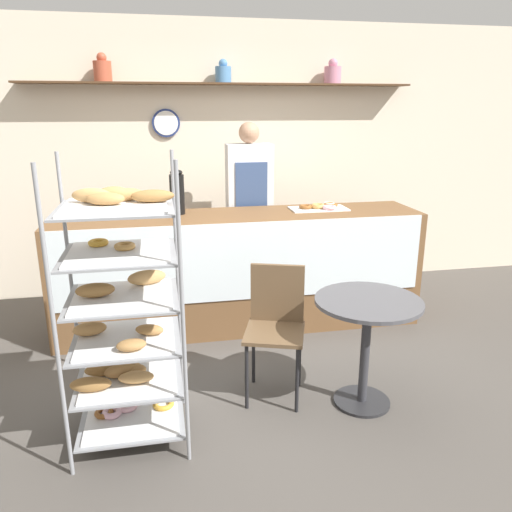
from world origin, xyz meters
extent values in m
plane|color=#4C4742|center=(0.00, 0.00, 0.00)|extent=(14.00, 14.00, 0.00)
cube|color=beige|center=(0.00, 2.21, 1.35)|extent=(10.00, 0.06, 2.70)
cube|color=#4C331E|center=(0.00, 2.06, 2.09)|extent=(3.78, 0.24, 0.02)
cylinder|color=#B24C33|center=(-1.10, 2.06, 2.19)|extent=(0.16, 0.16, 0.18)
sphere|color=#B24C33|center=(-1.10, 2.06, 2.31)|extent=(0.09, 0.09, 0.09)
cylinder|color=#4C7FB2|center=(0.01, 2.06, 2.18)|extent=(0.15, 0.15, 0.15)
sphere|color=#4C7FB2|center=(0.01, 2.06, 2.28)|extent=(0.08, 0.08, 0.08)
cylinder|color=#CC7F99|center=(1.10, 2.06, 2.18)|extent=(0.17, 0.17, 0.16)
sphere|color=#CC7F99|center=(1.10, 2.06, 2.29)|extent=(0.09, 0.09, 0.09)
cylinder|color=navy|center=(-0.55, 2.16, 1.73)|extent=(0.27, 0.03, 0.27)
cylinder|color=white|center=(-0.55, 2.15, 1.73)|extent=(0.23, 0.00, 0.23)
cube|color=brown|center=(0.00, 1.15, 0.50)|extent=(3.14, 0.65, 1.01)
cube|color=silver|center=(0.00, 0.82, 0.69)|extent=(3.01, 0.01, 0.65)
cylinder|color=gray|center=(-1.20, -0.59, 0.83)|extent=(0.02, 0.02, 1.65)
cylinder|color=gray|center=(-0.58, -0.59, 0.83)|extent=(0.02, 0.02, 1.65)
cylinder|color=gray|center=(-1.20, -0.03, 0.83)|extent=(0.02, 0.02, 1.65)
cylinder|color=gray|center=(-0.58, -0.03, 0.83)|extent=(0.02, 0.02, 1.65)
cube|color=gray|center=(-0.89, -0.31, 0.12)|extent=(0.60, 0.54, 0.01)
cube|color=white|center=(-0.89, -0.31, 0.13)|extent=(0.53, 0.48, 0.01)
torus|color=#EAB2C1|center=(-1.01, -0.30, 0.16)|extent=(0.12, 0.12, 0.04)
torus|color=gold|center=(-0.70, -0.26, 0.15)|extent=(0.13, 0.13, 0.03)
torus|color=brown|center=(-1.05, -0.29, 0.15)|extent=(0.11, 0.11, 0.03)
torus|color=#EAB2C1|center=(-0.92, -0.24, 0.15)|extent=(0.13, 0.13, 0.03)
cube|color=gray|center=(-0.89, -0.31, 0.37)|extent=(0.60, 0.54, 0.01)
cube|color=white|center=(-0.89, -0.31, 0.38)|extent=(0.53, 0.48, 0.01)
ellipsoid|color=tan|center=(-0.84, -0.38, 0.42)|extent=(0.20, 0.11, 0.07)
ellipsoid|color=olive|center=(-1.02, -0.27, 0.43)|extent=(0.24, 0.09, 0.08)
ellipsoid|color=olive|center=(-1.08, -0.43, 0.43)|extent=(0.23, 0.09, 0.09)
ellipsoid|color=#B27F47|center=(-0.87, -0.29, 0.42)|extent=(0.18, 0.13, 0.06)
ellipsoid|color=#B27F47|center=(-0.92, -0.30, 0.43)|extent=(0.23, 0.15, 0.08)
cube|color=gray|center=(-0.89, -0.31, 0.62)|extent=(0.60, 0.54, 0.01)
cube|color=white|center=(-0.89, -0.31, 0.64)|extent=(0.53, 0.48, 0.01)
ellipsoid|color=#B27F47|center=(-0.85, -0.48, 0.67)|extent=(0.16, 0.11, 0.06)
ellipsoid|color=#B27F47|center=(-1.09, -0.25, 0.68)|extent=(0.20, 0.12, 0.08)
ellipsoid|color=#B27F47|center=(-0.76, -0.31, 0.67)|extent=(0.18, 0.12, 0.06)
cube|color=gray|center=(-0.89, -0.31, 0.88)|extent=(0.60, 0.54, 0.01)
cube|color=white|center=(-0.89, -0.31, 0.89)|extent=(0.53, 0.48, 0.01)
ellipsoid|color=olive|center=(-1.03, -0.31, 0.93)|extent=(0.21, 0.10, 0.08)
ellipsoid|color=tan|center=(-0.76, -0.16, 0.94)|extent=(0.23, 0.12, 0.09)
cube|color=gray|center=(-0.89, -0.31, 1.13)|extent=(0.60, 0.54, 0.01)
cube|color=white|center=(-0.89, -0.31, 1.14)|extent=(0.53, 0.48, 0.01)
torus|color=gold|center=(-1.01, -0.17, 1.16)|extent=(0.11, 0.11, 0.03)
torus|color=tan|center=(-0.86, -0.27, 1.16)|extent=(0.11, 0.11, 0.03)
cube|color=gray|center=(-0.89, -0.31, 1.38)|extent=(0.60, 0.54, 0.01)
cube|color=white|center=(-0.89, -0.31, 1.39)|extent=(0.53, 0.48, 0.01)
ellipsoid|color=#B27F47|center=(-0.84, -0.22, 1.43)|extent=(0.21, 0.13, 0.07)
ellipsoid|color=tan|center=(-1.01, -0.24, 1.44)|extent=(0.23, 0.13, 0.08)
ellipsoid|color=olive|center=(-0.69, -0.28, 1.43)|extent=(0.23, 0.10, 0.07)
ellipsoid|color=#B27F47|center=(-0.93, -0.31, 1.43)|extent=(0.21, 0.12, 0.07)
ellipsoid|color=#B27F47|center=(-0.90, -0.22, 1.44)|extent=(0.18, 0.10, 0.08)
cube|color=#282833|center=(0.18, 1.63, 0.48)|extent=(0.25, 0.19, 0.96)
cube|color=silver|center=(0.18, 1.63, 1.26)|extent=(0.42, 0.22, 0.60)
cube|color=#334770|center=(0.18, 1.52, 1.15)|extent=(0.30, 0.01, 0.50)
sphere|color=tan|center=(0.18, 1.63, 1.66)|extent=(0.19, 0.19, 0.19)
cylinder|color=#262628|center=(0.59, -0.26, 0.01)|extent=(0.37, 0.37, 0.02)
cylinder|color=#333338|center=(0.59, -0.26, 0.36)|extent=(0.06, 0.06, 0.69)
cylinder|color=#4C4C51|center=(0.59, -0.26, 0.72)|extent=(0.67, 0.67, 0.02)
cylinder|color=black|center=(-0.17, -0.17, 0.23)|extent=(0.02, 0.02, 0.46)
cylinder|color=black|center=(0.13, -0.27, 0.23)|extent=(0.02, 0.02, 0.46)
cylinder|color=black|center=(-0.07, 0.13, 0.23)|extent=(0.02, 0.02, 0.46)
cylinder|color=black|center=(0.24, 0.03, 0.23)|extent=(0.02, 0.02, 0.46)
cube|color=brown|center=(0.03, -0.07, 0.47)|extent=(0.48, 0.48, 0.03)
cube|color=brown|center=(0.09, 0.10, 0.68)|extent=(0.35, 0.14, 0.40)
cylinder|color=black|center=(-0.51, 1.26, 1.17)|extent=(0.12, 0.12, 0.33)
ellipsoid|color=black|center=(-0.51, 1.26, 1.36)|extent=(0.10, 0.10, 0.05)
cube|color=white|center=(0.73, 1.21, 1.01)|extent=(0.50, 0.26, 0.01)
torus|color=brown|center=(0.85, 1.24, 1.04)|extent=(0.13, 0.13, 0.03)
torus|color=silver|center=(0.85, 1.28, 1.04)|extent=(0.12, 0.12, 0.03)
torus|color=tan|center=(0.72, 1.21, 1.04)|extent=(0.13, 0.13, 0.04)
torus|color=brown|center=(0.61, 1.22, 1.04)|extent=(0.11, 0.11, 0.03)
torus|color=#EAB2C1|center=(0.80, 1.14, 1.04)|extent=(0.13, 0.13, 0.03)
camera|label=1|loc=(-0.66, -2.96, 1.89)|focal=35.00mm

